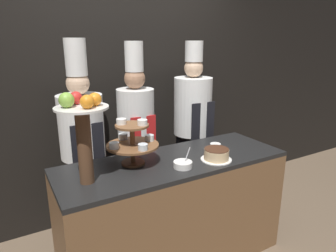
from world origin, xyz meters
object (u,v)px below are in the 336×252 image
(serving_bowl_near, at_px, (183,164))
(chef_left, at_px, (83,142))
(cup_white, at_px, (215,147))
(fruit_pedestal, at_px, (83,126))
(cake_round, at_px, (216,155))
(chef_center_left, at_px, (136,132))
(chef_center_right, at_px, (192,122))
(tiered_stand, at_px, (132,141))

(serving_bowl_near, relative_size, chef_left, 0.08)
(cup_white, distance_m, serving_bowl_near, 0.47)
(fruit_pedestal, xyz_separation_m, cake_round, (0.98, -0.12, -0.34))
(chef_center_left, xyz_separation_m, chef_center_right, (0.64, -0.00, 0.02))
(chef_center_right, bearing_deg, chef_left, 180.00)
(fruit_pedestal, xyz_separation_m, chef_center_right, (1.30, 0.68, -0.30))
(chef_left, bearing_deg, fruit_pedestal, -102.39)
(serving_bowl_near, xyz_separation_m, chef_center_left, (-0.02, 0.79, 0.04))
(cake_round, distance_m, serving_bowl_near, 0.30)
(chef_left, distance_m, chef_center_right, 1.15)
(serving_bowl_near, height_order, chef_center_left, chef_center_left)
(cake_round, bearing_deg, cup_white, 53.49)
(chef_center_right, bearing_deg, cake_round, -111.73)
(fruit_pedestal, xyz_separation_m, cup_white, (1.11, 0.06, -0.36))
(cake_round, height_order, chef_center_left, chef_center_left)
(tiered_stand, bearing_deg, chef_center_left, 63.60)
(cake_round, xyz_separation_m, chef_center_left, (-0.32, 0.80, 0.02))
(fruit_pedestal, height_order, cup_white, fruit_pedestal)
(cup_white, bearing_deg, cake_round, -126.51)
(cake_round, bearing_deg, tiered_stand, 156.86)
(cake_round, relative_size, cup_white, 2.68)
(fruit_pedestal, bearing_deg, cake_round, -6.95)
(tiered_stand, relative_size, chef_center_right, 0.22)
(chef_left, height_order, chef_center_left, chef_left)
(cake_round, distance_m, cup_white, 0.22)
(cup_white, xyz_separation_m, chef_center_left, (-0.46, 0.62, 0.03))
(cake_round, xyz_separation_m, serving_bowl_near, (-0.30, 0.01, -0.02))
(tiered_stand, relative_size, cup_white, 4.35)
(serving_bowl_near, distance_m, chef_center_right, 1.01)
(cup_white, height_order, chef_left, chef_left)
(tiered_stand, height_order, chef_left, chef_left)
(fruit_pedestal, bearing_deg, tiered_stand, 19.13)
(chef_center_right, bearing_deg, chef_center_left, 180.00)
(cup_white, distance_m, chef_center_left, 0.77)
(cake_round, xyz_separation_m, chef_center_right, (0.32, 0.80, 0.04))
(tiered_stand, relative_size, chef_center_left, 0.22)
(serving_bowl_near, relative_size, chef_center_right, 0.08)
(tiered_stand, height_order, cup_white, tiered_stand)
(chef_left, bearing_deg, chef_center_left, -0.00)
(serving_bowl_near, xyz_separation_m, chef_left, (-0.53, 0.79, 0.03))
(fruit_pedestal, height_order, serving_bowl_near, fruit_pedestal)
(chef_left, relative_size, chef_center_left, 1.01)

